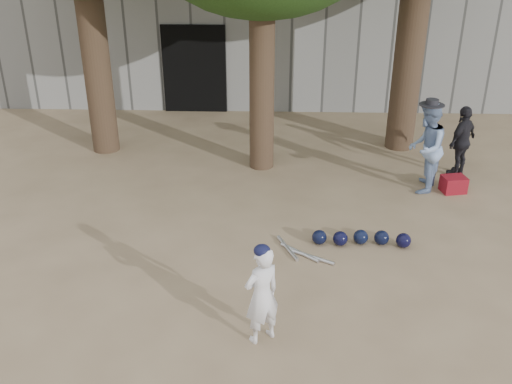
{
  "coord_description": "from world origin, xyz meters",
  "views": [
    {
      "loc": [
        0.86,
        -6.49,
        4.56
      ],
      "look_at": [
        0.6,
        1.0,
        0.95
      ],
      "focal_mm": 40.0,
      "sensor_mm": 36.0,
      "label": 1
    }
  ],
  "objects_px": {
    "spectator_blue": "(426,148)",
    "spectator_dark": "(462,141)",
    "boy_player": "(262,295)",
    "red_bag": "(454,184)"
  },
  "relations": [
    {
      "from": "spectator_blue",
      "to": "spectator_dark",
      "type": "bearing_deg",
      "value": 151.63
    },
    {
      "from": "boy_player",
      "to": "spectator_blue",
      "type": "relative_size",
      "value": 0.76
    },
    {
      "from": "red_bag",
      "to": "spectator_blue",
      "type": "bearing_deg",
      "value": 173.78
    },
    {
      "from": "spectator_blue",
      "to": "spectator_dark",
      "type": "height_order",
      "value": "spectator_blue"
    },
    {
      "from": "spectator_dark",
      "to": "red_bag",
      "type": "bearing_deg",
      "value": 25.34
    },
    {
      "from": "boy_player",
      "to": "spectator_blue",
      "type": "height_order",
      "value": "spectator_blue"
    },
    {
      "from": "spectator_blue",
      "to": "boy_player",
      "type": "bearing_deg",
      "value": -12.27
    },
    {
      "from": "boy_player",
      "to": "spectator_dark",
      "type": "bearing_deg",
      "value": -161.88
    },
    {
      "from": "red_bag",
      "to": "boy_player",
      "type": "bearing_deg",
      "value": -129.16
    },
    {
      "from": "spectator_dark",
      "to": "red_bag",
      "type": "relative_size",
      "value": 3.31
    }
  ]
}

